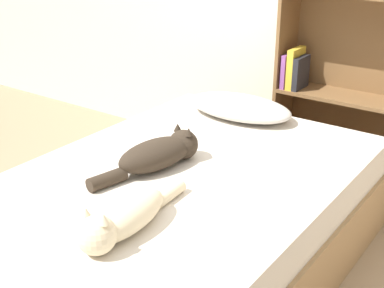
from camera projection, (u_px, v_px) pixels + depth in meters
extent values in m
plane|color=#997F60|center=(173.00, 277.00, 2.33)|extent=(8.00, 8.00, 0.00)
cube|color=#99754C|center=(172.00, 247.00, 2.27)|extent=(1.23, 1.94, 0.31)
cube|color=beige|center=(171.00, 197.00, 2.17)|extent=(1.19, 1.88, 0.17)
ellipsoid|color=beige|center=(239.00, 107.00, 2.78)|extent=(0.58, 0.32, 0.10)
ellipsoid|color=beige|center=(127.00, 215.00, 1.77)|extent=(0.17, 0.37, 0.11)
sphere|color=beige|center=(96.00, 235.00, 1.64)|extent=(0.13, 0.13, 0.13)
cone|color=beige|center=(104.00, 219.00, 1.60)|extent=(0.04, 0.04, 0.03)
cone|color=beige|center=(86.00, 212.00, 1.63)|extent=(0.04, 0.04, 0.03)
cylinder|color=beige|center=(169.00, 194.00, 1.97)|extent=(0.06, 0.17, 0.05)
ellipsoid|color=#33281E|center=(156.00, 155.00, 2.20)|extent=(0.23, 0.38, 0.12)
sphere|color=#33281E|center=(183.00, 144.00, 2.29)|extent=(0.13, 0.13, 0.13)
cone|color=#33281E|center=(178.00, 127.00, 2.29)|extent=(0.04, 0.04, 0.03)
cone|color=#33281E|center=(189.00, 132.00, 2.24)|extent=(0.04, 0.04, 0.03)
cylinder|color=#33281E|center=(107.00, 179.00, 2.07)|extent=(0.09, 0.17, 0.06)
cube|color=brown|center=(285.00, 85.00, 3.09)|extent=(0.02, 0.26, 1.10)
cube|color=brown|center=(344.00, 188.00, 3.08)|extent=(0.85, 0.26, 0.02)
cube|color=brown|center=(355.00, 98.00, 2.86)|extent=(0.81, 0.26, 0.02)
cube|color=brown|center=(363.00, 93.00, 2.95)|extent=(0.85, 0.02, 1.10)
cube|color=#8C4C99|center=(289.00, 70.00, 3.00)|extent=(0.03, 0.16, 0.19)
cube|color=gold|center=(295.00, 68.00, 2.97)|extent=(0.04, 0.16, 0.22)
cube|color=#232328|center=(302.00, 73.00, 2.96)|extent=(0.03, 0.16, 0.18)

